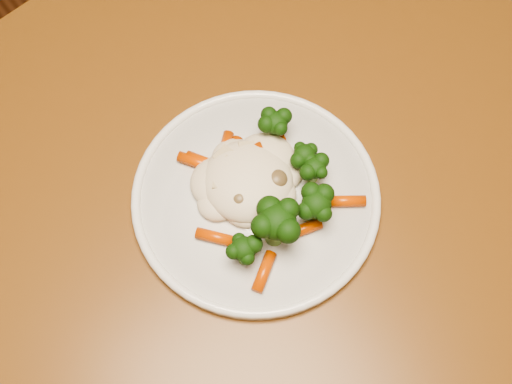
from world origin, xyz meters
The scene contains 3 objects.
dining_table centered at (0.20, -0.23, 0.65)m, with size 1.27×0.94×0.75m.
plate centered at (0.27, -0.22, 0.76)m, with size 0.26×0.26×0.01m, color white.
meal centered at (0.28, -0.23, 0.78)m, with size 0.17×0.18×0.05m.
Camera 1 is at (0.10, -0.45, 1.38)m, focal length 45.00 mm.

